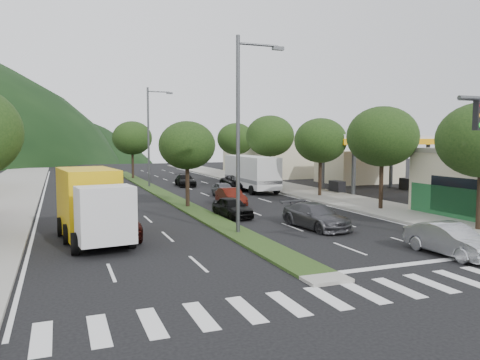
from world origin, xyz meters
name	(u,v)px	position (x,y,z in m)	size (l,w,h in m)	color
ground	(319,277)	(0.00, 0.00, 0.00)	(160.00, 160.00, 0.00)	black
sidewalk_right	(297,190)	(12.50, 25.00, 0.07)	(5.00, 90.00, 0.15)	gray
median	(159,192)	(0.00, 28.00, 0.06)	(1.60, 56.00, 0.12)	#213A15
crosswalk	(352,294)	(0.00, -2.00, 0.01)	(19.00, 2.20, 0.01)	silver
gas_canopy	(375,142)	(19.00, 22.00, 4.65)	(12.20, 8.20, 5.25)	silver
bldg_right_far	(276,156)	(19.50, 44.00, 2.60)	(10.00, 16.00, 5.20)	beige
tree_r_b	(382,137)	(12.00, 12.00, 5.04)	(4.80, 4.80, 6.94)	black
tree_r_c	(321,141)	(12.00, 20.00, 4.75)	(4.40, 4.40, 6.48)	black
tree_r_d	(270,136)	(12.00, 30.00, 5.18)	(5.00, 5.00, 7.17)	black
tree_r_e	(236,139)	(12.00, 40.00, 4.89)	(4.60, 4.60, 6.71)	black
tree_med_near	(187,145)	(0.00, 18.00, 4.43)	(4.00, 4.00, 6.02)	black
tree_med_far	(132,138)	(0.00, 44.00, 5.01)	(4.80, 4.80, 6.94)	black
streetlight_near	(242,125)	(0.21, 8.00, 5.58)	(2.60, 0.25, 10.00)	#47494C
streetlight_mid	(150,132)	(0.21, 33.00, 5.58)	(2.60, 0.25, 10.00)	#47494C
sedan_silver	(450,240)	(6.70, 0.67, 0.68)	(1.43, 4.11, 1.35)	#A3A5AA
suv_maroon	(109,224)	(-6.27, 9.38, 0.72)	(2.37, 5.15, 1.43)	#330F0B
car_queue_a	(232,207)	(1.54, 13.00, 0.63)	(1.49, 3.71, 1.26)	black
car_queue_b	(316,216)	(4.55, 8.00, 0.68)	(1.90, 4.66, 1.35)	#454549
car_queue_c	(231,197)	(3.28, 18.00, 0.63)	(1.34, 3.84, 1.27)	#50150D
car_queue_d	(237,183)	(7.57, 28.00, 0.68)	(2.26, 4.89, 1.36)	black
car_queue_e	(224,190)	(4.47, 23.00, 0.62)	(1.47, 3.64, 1.24)	#4D4D52
car_queue_f	(185,180)	(3.74, 33.00, 0.61)	(1.71, 4.21, 1.22)	black
box_truck	(92,207)	(-7.06, 9.25, 1.61)	(3.36, 7.16, 3.41)	silver
motorhome	(251,172)	(8.43, 26.45, 1.74)	(2.78, 8.53, 3.26)	silver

